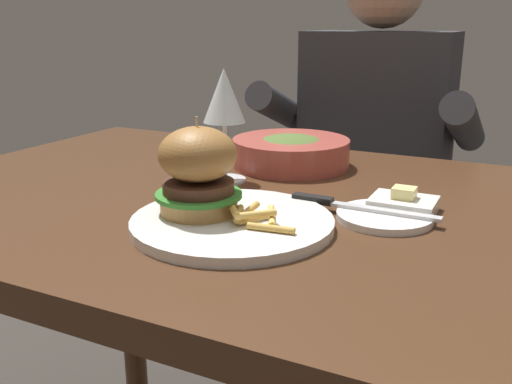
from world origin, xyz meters
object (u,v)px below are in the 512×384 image
Objects in this scene: main_plate at (232,223)px; butter_dish at (403,204)px; table_knife at (350,205)px; soup_bowl at (291,151)px; burger_sandwich at (198,170)px; bread_plate at (385,216)px; diner_person at (372,194)px; wine_glass at (224,99)px.

butter_dish reaches higher than main_plate.
table_knife reaches higher than main_plate.
soup_bowl is (-0.25, 0.18, 0.02)m from butter_dish.
table_knife is at bearing 44.63° from main_plate.
burger_sandwich reaches higher than bread_plate.
burger_sandwich reaches higher than main_plate.
bread_plate is at bearing -74.14° from diner_person.
soup_bowl is 0.50m from diner_person.
diner_person is (0.03, 0.81, -0.25)m from burger_sandwich.
wine_glass is at bearing 174.35° from butter_dish.
soup_bowl is at bearing 100.41° from main_plate.
wine_glass is at bearing -111.87° from soup_bowl.
butter_dish is (0.01, 0.05, 0.01)m from bread_plate.
soup_bowl is at bearing -95.20° from diner_person.
bread_plate is at bearing -43.63° from soup_bowl.
butter_dish reaches higher than table_knife.
soup_bowl reaches higher than butter_dish.
burger_sandwich is 0.30m from butter_dish.
main_plate is at bearing -145.19° from bread_plate.
wine_glass is at bearing 109.73° from burger_sandwich.
butter_dish is at bearing -5.65° from wine_glass.
table_knife is at bearing -143.99° from butter_dish.
butter_dish is (0.31, -0.03, -0.13)m from wine_glass.
main_plate is at bearing 0.30° from burger_sandwich.
wine_glass reaches higher than bread_plate.
butter_dish is 0.42× the size of soup_bowl.
main_plate is 0.21m from bread_plate.
wine_glass is at bearing 121.62° from main_plate.
soup_bowl is (-0.06, 0.35, 0.02)m from main_plate.
diner_person is at bearing 87.92° from burger_sandwich.
butter_dish is at bearing 36.01° from table_knife.
bread_plate is (0.22, 0.12, -0.07)m from burger_sandwich.
wine_glass is 0.87× the size of soup_bowl.
table_knife is at bearing -50.36° from soup_bowl.
wine_glass is 0.19m from soup_bowl.
wine_glass is 1.44× the size of bread_plate.
butter_dish is at bearing -35.25° from soup_bowl.
soup_bowl is at bearing 144.75° from butter_dish.
table_knife is 2.33× the size of butter_dish.
wine_glass reaches higher than table_knife.
diner_person is at bearing 105.86° from bread_plate.
burger_sandwich reaches higher than soup_bowl.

